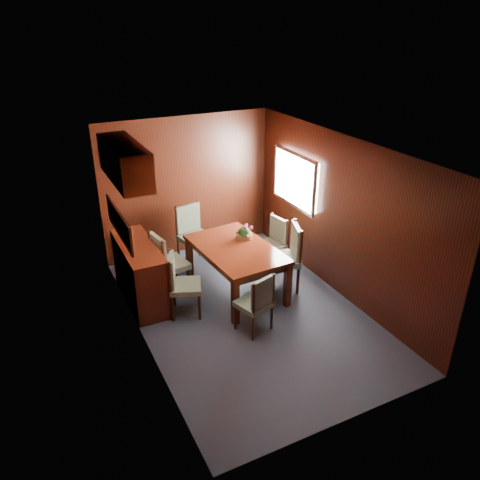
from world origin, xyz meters
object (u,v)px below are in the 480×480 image
chair_right_near (288,253)px  chair_head (257,301)px  flower_centerpiece (244,231)px  sideboard (140,273)px  dining_table (236,254)px  chair_left_near (180,281)px

chair_right_near → chair_head: (-0.95, -0.80, -0.11)m
chair_right_near → flower_centerpiece: (-0.50, 0.47, 0.29)m
sideboard → dining_table: sideboard is taller
dining_table → chair_left_near: chair_left_near is taller
chair_right_near → chair_head: bearing=149.9°
sideboard → chair_left_near: size_ratio=1.50×
chair_left_near → flower_centerpiece: (1.21, 0.41, 0.36)m
sideboard → chair_right_near: bearing=-17.5°
dining_table → chair_head: bearing=-104.8°
chair_left_near → chair_head: 1.15m
chair_right_near → chair_left_near: bearing=107.8°
flower_centerpiece → chair_right_near: bearing=-43.3°
chair_head → flower_centerpiece: (0.45, 1.27, 0.40)m
chair_head → flower_centerpiece: size_ratio=3.29×
sideboard → dining_table: bearing=-17.1°
sideboard → chair_left_near: 0.73m
sideboard → flower_centerpiece: 1.68m
chair_left_near → sideboard: bearing=-124.7°
dining_table → sideboard: bearing=158.8°
dining_table → flower_centerpiece: bearing=37.1°
sideboard → chair_head: bearing=-51.6°
sideboard → dining_table: size_ratio=0.84×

